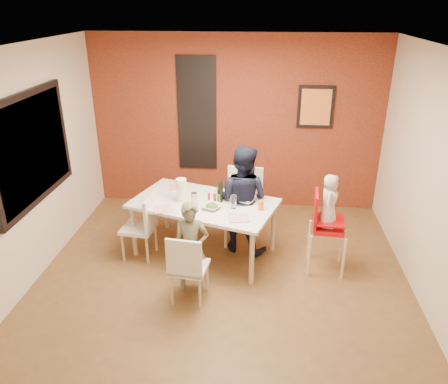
# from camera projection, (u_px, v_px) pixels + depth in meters

# --- Properties ---
(ground) EXTENTS (4.50, 4.50, 0.00)m
(ground) POSITION_uv_depth(u_px,v_px,m) (222.00, 281.00, 5.29)
(ground) COLOR brown
(ground) RESTS_ON ground
(ceiling) EXTENTS (4.50, 4.50, 0.02)m
(ceiling) POSITION_uv_depth(u_px,v_px,m) (221.00, 48.00, 4.19)
(ceiling) COLOR silver
(ceiling) RESTS_ON wall_back
(wall_back) EXTENTS (4.50, 0.02, 2.70)m
(wall_back) POSITION_uv_depth(u_px,v_px,m) (236.00, 124.00, 6.79)
(wall_back) COLOR beige
(wall_back) RESTS_ON ground
(wall_front) EXTENTS (4.50, 0.02, 2.70)m
(wall_front) POSITION_uv_depth(u_px,v_px,m) (185.00, 314.00, 2.69)
(wall_front) COLOR beige
(wall_front) RESTS_ON ground
(wall_left) EXTENTS (0.02, 4.50, 2.70)m
(wall_left) POSITION_uv_depth(u_px,v_px,m) (24.00, 171.00, 4.93)
(wall_left) COLOR beige
(wall_left) RESTS_ON ground
(wall_right) EXTENTS (0.02, 4.50, 2.70)m
(wall_right) POSITION_uv_depth(u_px,v_px,m) (436.00, 186.00, 4.55)
(wall_right) COLOR beige
(wall_right) RESTS_ON ground
(brick_accent_wall) EXTENTS (4.50, 0.02, 2.70)m
(brick_accent_wall) POSITION_uv_depth(u_px,v_px,m) (236.00, 124.00, 6.77)
(brick_accent_wall) COLOR maroon
(brick_accent_wall) RESTS_ON ground
(picture_window_frame) EXTENTS (0.05, 1.70, 1.30)m
(picture_window_frame) POSITION_uv_depth(u_px,v_px,m) (32.00, 149.00, 5.03)
(picture_window_frame) COLOR black
(picture_window_frame) RESTS_ON wall_left
(picture_window_pane) EXTENTS (0.02, 1.55, 1.15)m
(picture_window_pane) POSITION_uv_depth(u_px,v_px,m) (33.00, 149.00, 5.03)
(picture_window_pane) COLOR black
(picture_window_pane) RESTS_ON wall_left
(glassblock_strip) EXTENTS (0.55, 0.03, 1.70)m
(glassblock_strip) POSITION_uv_depth(u_px,v_px,m) (197.00, 114.00, 6.75)
(glassblock_strip) COLOR silver
(glassblock_strip) RESTS_ON wall_back
(glassblock_surround) EXTENTS (0.60, 0.03, 1.76)m
(glassblock_surround) POSITION_uv_depth(u_px,v_px,m) (197.00, 114.00, 6.74)
(glassblock_surround) COLOR black
(glassblock_surround) RESTS_ON wall_back
(art_print_frame) EXTENTS (0.54, 0.03, 0.64)m
(art_print_frame) POSITION_uv_depth(u_px,v_px,m) (316.00, 107.00, 6.53)
(art_print_frame) COLOR black
(art_print_frame) RESTS_ON wall_back
(art_print_canvas) EXTENTS (0.44, 0.01, 0.54)m
(art_print_canvas) POSITION_uv_depth(u_px,v_px,m) (316.00, 107.00, 6.51)
(art_print_canvas) COLOR orange
(art_print_canvas) RESTS_ON wall_back
(dining_table) EXTENTS (2.02, 1.50, 0.75)m
(dining_table) POSITION_uv_depth(u_px,v_px,m) (204.00, 207.00, 5.61)
(dining_table) COLOR silver
(dining_table) RESTS_ON ground
(chair_near) EXTENTS (0.44, 0.44, 0.85)m
(chair_near) POSITION_uv_depth(u_px,v_px,m) (187.00, 266.00, 4.75)
(chair_near) COLOR silver
(chair_near) RESTS_ON ground
(chair_far) EXTENTS (0.53, 0.53, 1.05)m
(chair_far) POSITION_uv_depth(u_px,v_px,m) (244.00, 201.00, 5.99)
(chair_far) COLOR white
(chair_far) RESTS_ON ground
(chair_left) EXTENTS (0.45, 0.45, 0.87)m
(chair_left) POSITION_uv_depth(u_px,v_px,m) (144.00, 223.00, 5.61)
(chair_left) COLOR white
(chair_left) RESTS_ON ground
(high_chair) EXTENTS (0.46, 0.46, 1.03)m
(high_chair) POSITION_uv_depth(u_px,v_px,m) (324.00, 224.00, 5.30)
(high_chair) COLOR red
(high_chair) RESTS_ON ground
(child_near) EXTENTS (0.42, 0.29, 1.11)m
(child_near) POSITION_uv_depth(u_px,v_px,m) (191.00, 248.00, 4.93)
(child_near) COLOR #5B5B41
(child_near) RESTS_ON ground
(child_far) EXTENTS (0.86, 0.77, 1.47)m
(child_far) POSITION_uv_depth(u_px,v_px,m) (242.00, 199.00, 5.70)
(child_far) COLOR black
(child_far) RESTS_ON ground
(toddler) EXTENTS (0.28, 0.36, 0.66)m
(toddler) POSITION_uv_depth(u_px,v_px,m) (329.00, 201.00, 5.17)
(toddler) COLOR beige
(toddler) RESTS_ON high_chair
(plate_near_left) EXTENTS (0.28, 0.28, 0.01)m
(plate_near_left) POSITION_uv_depth(u_px,v_px,m) (163.00, 209.00, 5.39)
(plate_near_left) COLOR white
(plate_near_left) RESTS_ON dining_table
(plate_far_mid) EXTENTS (0.25, 0.25, 0.01)m
(plate_far_mid) POSITION_uv_depth(u_px,v_px,m) (221.00, 194.00, 5.82)
(plate_far_mid) COLOR white
(plate_far_mid) RESTS_ON dining_table
(plate_near_right) EXTENTS (0.28, 0.28, 0.01)m
(plate_near_right) POSITION_uv_depth(u_px,v_px,m) (239.00, 218.00, 5.17)
(plate_near_right) COLOR white
(plate_near_right) RESTS_ON dining_table
(plate_far_left) EXTENTS (0.25, 0.25, 0.01)m
(plate_far_left) POSITION_uv_depth(u_px,v_px,m) (177.00, 187.00, 6.02)
(plate_far_left) COLOR white
(plate_far_left) RESTS_ON dining_table
(salad_bowl_a) EXTENTS (0.29, 0.29, 0.06)m
(salad_bowl_a) POSITION_uv_depth(u_px,v_px,m) (212.00, 207.00, 5.40)
(salad_bowl_a) COLOR white
(salad_bowl_a) RESTS_ON dining_table
(salad_bowl_b) EXTENTS (0.24, 0.24, 0.05)m
(salad_bowl_b) POSITION_uv_depth(u_px,v_px,m) (246.00, 201.00, 5.55)
(salad_bowl_b) COLOR white
(salad_bowl_b) RESTS_ON dining_table
(wine_bottle) EXTENTS (0.07, 0.07, 0.28)m
(wine_bottle) POSITION_uv_depth(u_px,v_px,m) (220.00, 192.00, 5.54)
(wine_bottle) COLOR black
(wine_bottle) RESTS_ON dining_table
(wine_glass_a) EXTENTS (0.08, 0.08, 0.22)m
(wine_glass_a) POSITION_uv_depth(u_px,v_px,m) (194.00, 201.00, 5.35)
(wine_glass_a) COLOR silver
(wine_glass_a) RESTS_ON dining_table
(wine_glass_b) EXTENTS (0.06, 0.06, 0.18)m
(wine_glass_b) POSITION_uv_depth(u_px,v_px,m) (234.00, 202.00, 5.39)
(wine_glass_b) COLOR white
(wine_glass_b) RESTS_ON dining_table
(paper_towel_roll) EXTENTS (0.13, 0.13, 0.30)m
(paper_towel_roll) POSITION_uv_depth(u_px,v_px,m) (181.00, 190.00, 5.57)
(paper_towel_roll) COLOR white
(paper_towel_roll) RESTS_ON dining_table
(condiment_red) EXTENTS (0.03, 0.03, 0.12)m
(condiment_red) POSITION_uv_depth(u_px,v_px,m) (209.00, 197.00, 5.57)
(condiment_red) COLOR red
(condiment_red) RESTS_ON dining_table
(condiment_green) EXTENTS (0.04, 0.04, 0.14)m
(condiment_green) POSITION_uv_depth(u_px,v_px,m) (219.00, 200.00, 5.47)
(condiment_green) COLOR #316F25
(condiment_green) RESTS_ON dining_table
(condiment_brown) EXTENTS (0.04, 0.04, 0.14)m
(condiment_brown) POSITION_uv_depth(u_px,v_px,m) (215.00, 199.00, 5.51)
(condiment_brown) COLOR brown
(condiment_brown) RESTS_ON dining_table
(sippy_cup) EXTENTS (0.07, 0.07, 0.12)m
(sippy_cup) POSITION_uv_depth(u_px,v_px,m) (261.00, 205.00, 5.36)
(sippy_cup) COLOR orange
(sippy_cup) RESTS_ON dining_table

